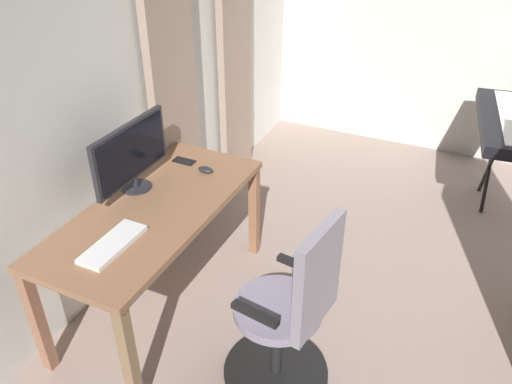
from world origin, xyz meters
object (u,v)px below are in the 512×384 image
computer_mouse (206,170)px  cell_phone_face_up (184,161)px  piano_keyboard (502,123)px  computer_monitor (131,154)px  office_chair (290,317)px  desk (156,220)px  computer_keyboard (113,244)px

computer_mouse → cell_phone_face_up: bearing=-106.7°
cell_phone_face_up → piano_keyboard: 2.42m
computer_monitor → piano_keyboard: size_ratio=0.52×
office_chair → piano_keyboard: size_ratio=0.88×
desk → computer_keyboard: (0.39, 0.02, 0.10)m
cell_phone_face_up → computer_keyboard: bearing=9.7°
desk → cell_phone_face_up: (-0.51, -0.13, 0.10)m
computer_mouse → piano_keyboard: piano_keyboard is taller
office_chair → desk: bearing=83.9°
computer_mouse → piano_keyboard: size_ratio=0.08×
cell_phone_face_up → desk: bearing=14.2°
office_chair → cell_phone_face_up: office_chair is taller
piano_keyboard → computer_keyboard: bearing=-41.2°
computer_mouse → piano_keyboard: bearing=134.8°
computer_mouse → computer_keyboard: bearing=-3.1°
office_chair → computer_mouse: size_ratio=10.60×
computer_keyboard → piano_keyboard: (-2.48, 1.69, -0.03)m
computer_monitor → computer_keyboard: computer_monitor is taller
desk → cell_phone_face_up: size_ratio=10.19×
desk → computer_keyboard: bearing=3.2°
office_chair → computer_monitor: 1.28m
computer_monitor → desk: bearing=60.9°
computer_mouse → piano_keyboard: 2.32m
computer_monitor → computer_mouse: 0.49m
office_chair → computer_mouse: bearing=59.3°
computer_keyboard → cell_phone_face_up: (-0.90, -0.15, -0.01)m
office_chair → cell_phone_face_up: (-0.75, -1.05, 0.25)m
computer_monitor → computer_keyboard: 0.60m
computer_monitor → computer_mouse: computer_monitor is taller
desk → computer_mouse: computer_mouse is taller
office_chair → computer_monitor: size_ratio=1.70×
office_chair → computer_keyboard: 0.95m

